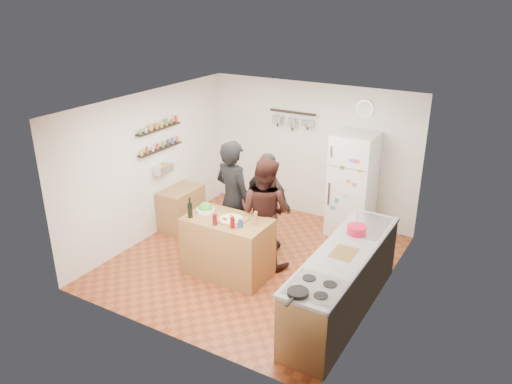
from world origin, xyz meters
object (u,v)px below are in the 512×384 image
Objects in this scene: salad_bowl at (206,210)px; skillet at (298,293)px; counter_run at (343,283)px; wall_clock at (365,109)px; wine_bottle at (190,210)px; person_center at (264,212)px; prep_island at (228,247)px; pepper_mill at (256,219)px; person_left at (233,199)px; side_table at (181,208)px; red_bowl at (357,230)px; person_back at (267,202)px; salt_canister at (240,223)px; fridge at (352,185)px.

skillet is (2.15, -1.28, 0.01)m from salad_bowl.
counter_run is 3.22m from wall_clock.
person_center is at bearing 43.56° from wine_bottle.
skillet reaches higher than prep_island.
counter_run is at bearing -4.15° from pepper_mill.
person_left is 1.51m from side_table.
red_bowl is at bearing 88.33° from skillet.
pepper_mill reaches higher than skillet.
wine_bottle is at bearing 155.71° from skillet.
wine_bottle reaches higher than side_table.
counter_run is 3.58m from side_table.
person_back reaches higher than counter_run.
red_bowl is at bearing 18.23° from pepper_mill.
salad_bowl is 0.87m from pepper_mill.
prep_island is 1.92m from red_bowl.
salt_canister is 2.25m from side_table.
fridge reaches higher than prep_island.
red_bowl is at bearing -7.25° from side_table.
skillet is 0.90× the size of red_bowl.
person_left is at bearing -14.77° from side_table.
salad_bowl is at bearing -36.29° from side_table.
wine_bottle is at bearing -106.50° from salad_bowl.
salad_bowl is at bearing -180.00° from pepper_mill.
person_center is (0.01, 0.67, -0.10)m from salt_canister.
salt_canister is at bearing -13.28° from salad_bowl.
fridge is at bearing 71.69° from salt_canister.
salt_canister reaches higher than salad_bowl.
salad_bowl is 0.14× the size of person_left.
counter_run is (2.09, -0.62, -0.50)m from person_left.
salad_bowl is at bearing 35.53° from person_center.
skillet is at bearing 141.93° from person_back.
salt_canister is at bearing -28.64° from side_table.
prep_island is 1.08m from person_back.
fridge is 1.29m from wall_clock.
person_center is 7.22× the size of skillet.
wall_clock reaches higher than side_table.
red_bowl is at bearing 178.76° from person_back.
skillet is at bearing -79.41° from fridge.
prep_island is at bearing 158.20° from salt_canister.
counter_run is at bearing 176.27° from person_left.
red_bowl is (1.48, 0.61, 0.01)m from salt_canister.
person_center is (0.57, -0.01, -0.09)m from person_left.
wine_bottle is 0.74× the size of wall_clock.
person_left reaches higher than person_center.
wall_clock reaches higher than fridge.
person_left is at bearing 72.43° from salad_bowl.
skillet is (1.43, -1.11, -0.02)m from salt_canister.
fridge reaches higher than pepper_mill.
pepper_mill is at bearing -22.95° from side_table.
wine_bottle is 2.41m from counter_run.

